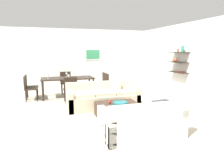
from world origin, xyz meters
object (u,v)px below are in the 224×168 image
at_px(decorative_bowl, 120,103).
at_px(dining_chair_right_far, 101,82).
at_px(dining_chair_left_far, 29,85).
at_px(wine_glass_left_near, 48,75).
at_px(dining_chair_left_near, 29,87).
at_px(coffee_table, 118,111).
at_px(dining_chair_right_near, 104,83).
at_px(dining_table, 68,79).
at_px(dining_chair_foot, 70,88).
at_px(dining_chair_head, 66,81).
at_px(wine_glass_foot, 69,76).
at_px(wine_glass_left_far, 48,75).
at_px(wine_glass_head, 67,74).
at_px(apple_on_coffee_table, 110,102).
at_px(wine_glass_right_near, 87,74).
at_px(sofa_beige, 103,98).
at_px(loveseat_white, 142,122).

distance_m(decorative_bowl, dining_chair_right_far, 3.20).
xyz_separation_m(dining_chair_left_far, wine_glass_left_near, (0.67, -0.32, 0.37)).
xyz_separation_m(decorative_bowl, wine_glass_left_near, (-1.76, 2.86, 0.46)).
relative_size(dining_chair_left_near, wine_glass_left_near, 5.17).
relative_size(coffee_table, dining_chair_right_near, 1.25).
bearing_deg(dining_chair_right_far, dining_chair_left_far, 180.00).
height_order(dining_chair_left_far, dining_chair_right_near, same).
distance_m(dining_table, dining_chair_foot, 0.88).
bearing_deg(dining_chair_head, wine_glass_foot, -90.00).
xyz_separation_m(coffee_table, wine_glass_left_far, (-1.74, 3.02, 0.68)).
bearing_deg(dining_chair_right_far, wine_glass_head, 172.18).
relative_size(decorative_bowl, dining_chair_left_far, 0.44).
xyz_separation_m(dining_chair_foot, wine_glass_head, (-0.00, 1.25, 0.36)).
bearing_deg(coffee_table, wine_glass_head, 107.30).
xyz_separation_m(decorative_bowl, dining_table, (-1.05, 2.98, 0.27)).
bearing_deg(wine_glass_foot, coffee_table, -67.77).
height_order(coffee_table, dining_chair_left_near, dining_chair_left_near).
distance_m(dining_chair_left_far, wine_glass_foot, 1.54).
height_order(decorative_bowl, apple_on_coffee_table, apple_on_coffee_table).
bearing_deg(coffee_table, apple_on_coffee_table, 149.68).
distance_m(coffee_table, wine_glass_head, 3.52).
relative_size(wine_glass_left_far, wine_glass_right_near, 1.05).
relative_size(dining_chair_left_far, dining_chair_right_near, 1.00).
xyz_separation_m(dining_chair_left_far, dining_chair_right_far, (2.75, 0.00, 0.00)).
bearing_deg(wine_glass_left_near, dining_chair_left_far, 154.67).
relative_size(sofa_beige, dining_table, 1.13).
distance_m(dining_chair_left_far, wine_glass_left_far, 0.76).
height_order(coffee_table, dining_chair_head, dining_chair_head).
relative_size(coffee_table, wine_glass_right_near, 6.61).
bearing_deg(wine_glass_foot, dining_chair_foot, -90.00).
bearing_deg(wine_glass_foot, dining_chair_right_near, 7.82).
distance_m(decorative_bowl, wine_glass_head, 3.56).
bearing_deg(loveseat_white, dining_table, 104.93).
bearing_deg(dining_table, wine_glass_foot, -90.00).
bearing_deg(sofa_beige, loveseat_white, -84.89).
bearing_deg(dining_chair_right_far, sofa_beige, -103.47).
relative_size(decorative_bowl, dining_table, 0.20).
height_order(dining_table, wine_glass_right_near, wine_glass_right_near).
bearing_deg(loveseat_white, sofa_beige, 95.11).
distance_m(dining_chair_right_near, wine_glass_foot, 1.44).
distance_m(loveseat_white, wine_glass_left_far, 4.68).
distance_m(apple_on_coffee_table, dining_chair_left_far, 3.72).
bearing_deg(dining_chair_foot, wine_glass_left_far, 126.13).
distance_m(dining_chair_foot, wine_glass_head, 1.30).
bearing_deg(dining_chair_right_far, dining_chair_left_near, -171.58).
xyz_separation_m(coffee_table, wine_glass_head, (-1.03, 3.30, 0.67)).
bearing_deg(wine_glass_foot, wine_glass_left_far, 144.57).
xyz_separation_m(sofa_beige, apple_on_coffee_table, (-0.07, -1.00, 0.12)).
relative_size(decorative_bowl, dining_chair_foot, 0.44).
distance_m(wine_glass_foot, wine_glass_head, 0.79).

